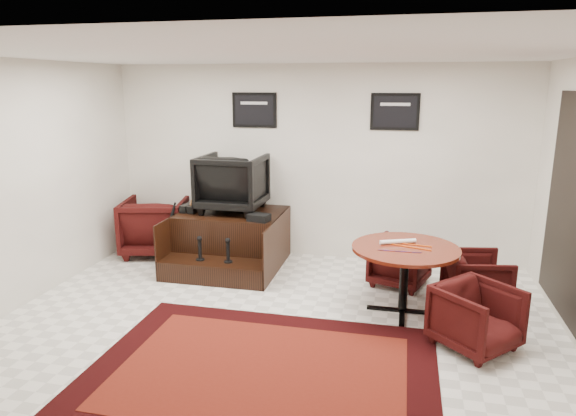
% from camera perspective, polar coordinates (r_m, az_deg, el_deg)
% --- Properties ---
extents(ground, '(6.00, 6.00, 0.00)m').
position_cam_1_polar(ground, '(5.55, -1.74, -13.39)').
color(ground, white).
rests_on(ground, ground).
extents(room_shell, '(6.02, 5.02, 2.81)m').
position_cam_1_polar(room_shell, '(5.03, 2.99, 5.19)').
color(room_shell, white).
rests_on(room_shell, ground).
extents(area_rug, '(3.11, 2.33, 0.01)m').
position_cam_1_polar(area_rug, '(4.85, -2.98, -17.65)').
color(area_rug, black).
rests_on(area_rug, ground).
extents(shine_podium, '(1.46, 1.51, 0.75)m').
position_cam_1_polar(shine_podium, '(7.35, -6.40, -3.65)').
color(shine_podium, black).
rests_on(shine_podium, ground).
extents(shine_chair, '(0.88, 0.83, 0.90)m').
position_cam_1_polar(shine_chair, '(7.28, -6.19, 3.13)').
color(shine_chair, black).
rests_on(shine_chair, shine_podium).
extents(shoes_pair, '(0.25, 0.30, 0.10)m').
position_cam_1_polar(shoes_pair, '(7.40, -10.72, -0.01)').
color(shoes_pair, black).
rests_on(shoes_pair, shine_podium).
extents(polish_kit, '(0.31, 0.24, 0.10)m').
position_cam_1_polar(polish_kit, '(6.79, -3.25, -1.06)').
color(polish_kit, black).
rests_on(polish_kit, shine_podium).
extents(umbrella_black, '(0.35, 0.13, 0.94)m').
position_cam_1_polar(umbrella_black, '(7.50, -13.25, -2.60)').
color(umbrella_black, black).
rests_on(umbrella_black, ground).
extents(umbrella_hooked, '(0.34, 0.13, 0.90)m').
position_cam_1_polar(umbrella_hooked, '(7.61, -12.35, -2.49)').
color(umbrella_hooked, black).
rests_on(umbrella_hooked, ground).
extents(armchair_side, '(1.08, 1.04, 0.94)m').
position_cam_1_polar(armchair_side, '(8.00, -14.52, -1.66)').
color(armchair_side, black).
rests_on(armchair_side, ground).
extents(meeting_table, '(1.18, 1.18, 0.77)m').
position_cam_1_polar(meeting_table, '(5.84, 12.89, -5.10)').
color(meeting_table, '#4E170B').
rests_on(meeting_table, ground).
extents(table_chair_back, '(0.82, 0.79, 0.68)m').
position_cam_1_polar(table_chair_back, '(6.74, 12.36, -5.59)').
color(table_chair_back, black).
rests_on(table_chair_back, ground).
extents(table_chair_window, '(0.73, 0.76, 0.68)m').
position_cam_1_polar(table_chair_window, '(6.40, 20.25, -7.19)').
color(table_chair_window, black).
rests_on(table_chair_window, ground).
extents(table_chair_corner, '(0.93, 0.93, 0.70)m').
position_cam_1_polar(table_chair_corner, '(5.39, 20.22, -11.03)').
color(table_chair_corner, black).
rests_on(table_chair_corner, ground).
extents(paper_roll, '(0.41, 0.21, 0.05)m').
position_cam_1_polar(paper_roll, '(5.90, 12.11, -3.66)').
color(paper_roll, white).
rests_on(paper_roll, meeting_table).
extents(table_clutter, '(0.57, 0.32, 0.01)m').
position_cam_1_polar(table_clutter, '(5.80, 13.21, -4.25)').
color(table_clutter, '#EA510D').
rests_on(table_clutter, meeting_table).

